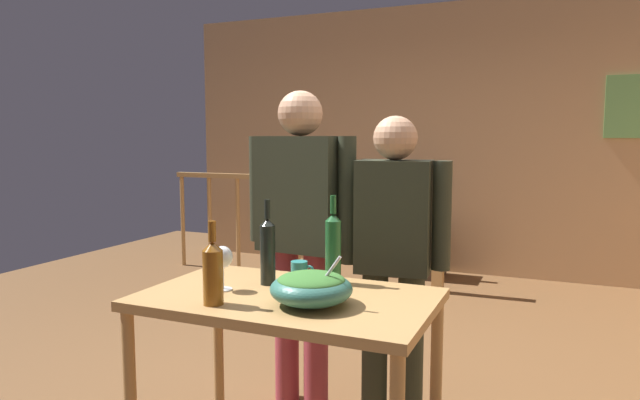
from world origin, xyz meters
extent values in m
plane|color=brown|center=(0.00, 0.00, 0.00)|extent=(8.59, 8.59, 0.00)
cube|color=tan|center=(0.00, 3.30, 1.41)|extent=(6.03, 0.10, 2.82)
cube|color=#639E59|center=(1.74, 3.24, 1.72)|extent=(0.56, 0.03, 0.58)
cylinder|color=#B2844C|center=(-2.77, 2.40, 0.50)|extent=(0.04, 0.04, 1.00)
cylinder|color=#B2844C|center=(-2.41, 2.40, 0.50)|extent=(0.04, 0.04, 1.00)
cylinder|color=#B2844C|center=(-2.05, 2.40, 0.50)|extent=(0.04, 0.04, 1.00)
cylinder|color=#B2844C|center=(-1.69, 2.40, 0.50)|extent=(0.04, 0.04, 1.00)
cylinder|color=#B2844C|center=(-1.34, 2.40, 0.50)|extent=(0.04, 0.04, 1.00)
cylinder|color=#B2844C|center=(-0.98, 2.40, 0.50)|extent=(0.04, 0.04, 1.00)
cylinder|color=#B2844C|center=(-0.62, 2.40, 0.50)|extent=(0.04, 0.04, 1.00)
cylinder|color=#B2844C|center=(-0.26, 2.40, 0.50)|extent=(0.04, 0.04, 1.00)
cylinder|color=#B2844C|center=(0.09, 2.40, 0.50)|extent=(0.04, 0.04, 1.00)
cube|color=#B2844C|center=(-1.34, 2.40, 1.02)|extent=(2.94, 0.07, 0.05)
cube|color=#B2844C|center=(0.09, 2.40, 0.55)|extent=(0.10, 0.10, 1.10)
cube|color=#38281E|center=(-0.41, 2.95, 0.25)|extent=(0.90, 0.40, 0.51)
cube|color=black|center=(-0.41, 2.95, 0.52)|extent=(0.20, 0.12, 0.02)
cylinder|color=black|center=(-0.41, 2.95, 0.57)|extent=(0.03, 0.03, 0.08)
cube|color=black|center=(-0.41, 2.92, 0.78)|extent=(0.57, 0.06, 0.35)
cube|color=black|center=(-0.41, 2.90, 0.78)|extent=(0.52, 0.01, 0.32)
cube|color=#B2844C|center=(0.11, -0.77, 0.79)|extent=(1.16, 0.71, 0.04)
cylinder|color=#B2844C|center=(-0.43, -0.46, 0.38)|extent=(0.05, 0.05, 0.77)
cylinder|color=#B2844C|center=(0.66, -0.46, 0.38)|extent=(0.05, 0.05, 0.77)
ellipsoid|color=#337060|center=(0.26, -0.86, 0.87)|extent=(0.31, 0.31, 0.12)
ellipsoid|color=#38702D|center=(0.26, -0.86, 0.90)|extent=(0.26, 0.26, 0.06)
cylinder|color=silver|center=(0.32, -0.86, 0.92)|extent=(0.12, 0.01, 0.16)
cylinder|color=silver|center=(-0.16, -0.82, 0.81)|extent=(0.08, 0.08, 0.01)
cylinder|color=silver|center=(-0.16, -0.82, 0.86)|extent=(0.01, 0.01, 0.09)
ellipsoid|color=silver|center=(-0.16, -0.82, 0.94)|extent=(0.08, 0.08, 0.09)
cylinder|color=#1E5628|center=(0.21, -0.53, 0.94)|extent=(0.07, 0.07, 0.27)
cone|color=#1E5628|center=(0.21, -0.53, 1.09)|extent=(0.07, 0.07, 0.03)
cylinder|color=#1E5628|center=(0.21, -0.53, 1.15)|extent=(0.03, 0.03, 0.08)
cylinder|color=brown|center=(-0.08, -1.00, 0.91)|extent=(0.08, 0.08, 0.21)
cone|color=brown|center=(-0.08, -1.00, 1.03)|extent=(0.08, 0.08, 0.03)
cylinder|color=brown|center=(-0.08, -1.00, 1.09)|extent=(0.03, 0.03, 0.08)
cylinder|color=black|center=(-0.03, -0.66, 0.93)|extent=(0.07, 0.07, 0.26)
cone|color=black|center=(-0.03, -0.66, 1.08)|extent=(0.07, 0.07, 0.03)
cylinder|color=black|center=(-0.03, -0.66, 1.13)|extent=(0.02, 0.02, 0.08)
cylinder|color=teal|center=(0.05, -0.53, 0.85)|extent=(0.07, 0.07, 0.08)
torus|color=teal|center=(0.10, -0.53, 0.85)|extent=(0.05, 0.01, 0.05)
cylinder|color=#9E3842|center=(-0.05, -0.11, 0.42)|extent=(0.13, 0.13, 0.84)
cylinder|color=#9E3842|center=(-0.23, -0.10, 0.42)|extent=(0.13, 0.13, 0.84)
cube|color=#2D3323|center=(-0.14, -0.11, 1.14)|extent=(0.46, 0.26, 0.60)
cylinder|color=#2D3323|center=(0.13, -0.13, 1.16)|extent=(0.09, 0.09, 0.57)
cylinder|color=#2D3323|center=(-0.40, -0.08, 1.16)|extent=(0.09, 0.09, 0.57)
sphere|color=tan|center=(-0.14, -0.11, 1.56)|extent=(0.23, 0.23, 0.23)
cylinder|color=#2D3323|center=(0.46, -0.10, 0.39)|extent=(0.13, 0.13, 0.78)
cylinder|color=#2D3323|center=(0.28, -0.11, 0.39)|extent=(0.13, 0.13, 0.78)
cube|color=#2D3323|center=(0.37, -0.11, 1.05)|extent=(0.37, 0.25, 0.55)
cylinder|color=#2D3323|center=(0.59, -0.09, 1.06)|extent=(0.09, 0.09, 0.52)
cylinder|color=#2D3323|center=(0.14, -0.13, 1.06)|extent=(0.09, 0.09, 0.52)
sphere|color=tan|center=(0.37, -0.11, 1.43)|extent=(0.21, 0.21, 0.21)
camera|label=1|loc=(1.10, -2.76, 1.44)|focal=31.80mm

